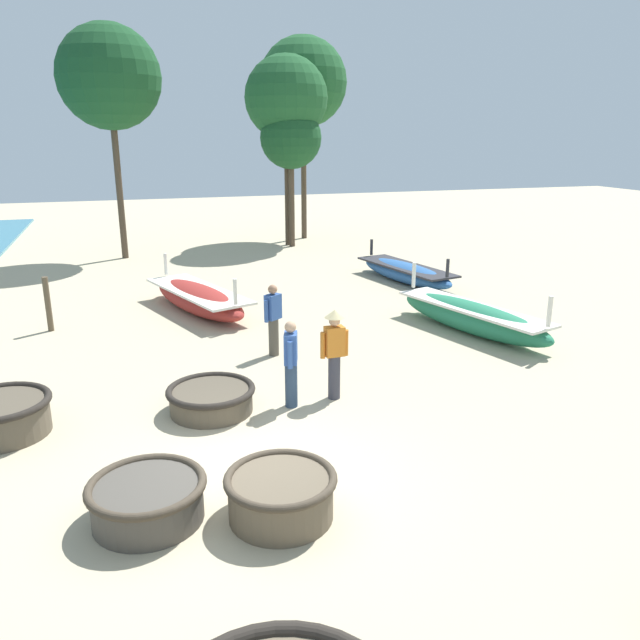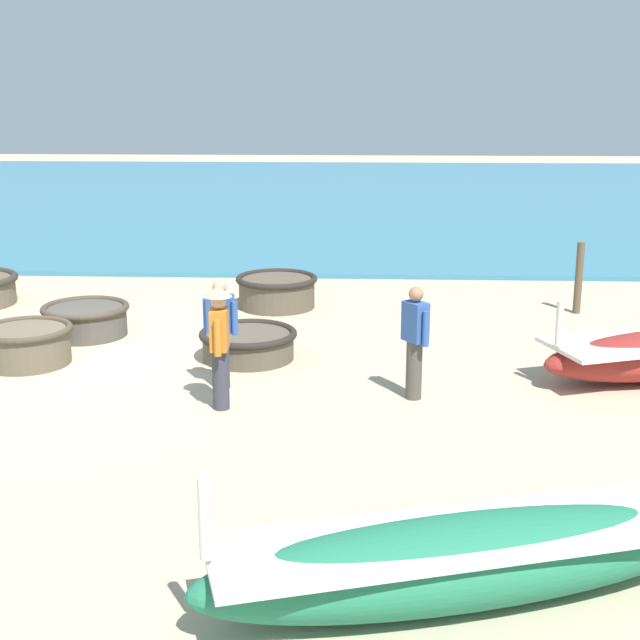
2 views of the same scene
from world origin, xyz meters
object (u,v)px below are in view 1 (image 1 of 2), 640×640
at_px(fisherman_with_hat, 291,362).
at_px(tree_leftmost, 109,78).
at_px(mooring_post_mid_beach, 48,304).
at_px(coracle_nearest, 147,499).
at_px(tree_rightmost, 291,139).
at_px(coracle_far_left, 211,398).
at_px(long_boat_white_hull, 198,298).
at_px(fisherman_standing_right, 273,318).
at_px(tree_tall_back, 286,98).
at_px(coracle_tilted, 1,415).
at_px(fisherman_standing_left, 334,348).
at_px(long_boat_blue_hull, 472,317).
at_px(long_boat_red_hull, 406,272).
at_px(tree_left_mid, 303,82).
at_px(coracle_front_left, 281,494).

bearing_deg(fisherman_with_hat, tree_leftmost, 99.74).
height_order(fisherman_with_hat, mooring_post_mid_beach, fisherman_with_hat).
xyz_separation_m(coracle_nearest, tree_rightmost, (6.80, 18.41, 4.12)).
relative_size(coracle_far_left, long_boat_white_hull, 0.33).
xyz_separation_m(fisherman_standing_right, tree_tall_back, (3.83, 13.39, 5.14)).
distance_m(coracle_far_left, coracle_tilted, 3.31).
relative_size(coracle_far_left, fisherman_with_hat, 0.98).
xyz_separation_m(fisherman_standing_left, mooring_post_mid_beach, (-5.31, 5.89, -0.29)).
bearing_deg(coracle_tilted, long_boat_blue_hull, 13.87).
bearing_deg(tree_leftmost, long_boat_red_hull, -38.83).
relative_size(fisherman_with_hat, fisherman_standing_left, 0.94).
relative_size(fisherman_with_hat, tree_left_mid, 0.18).
height_order(coracle_front_left, coracle_far_left, coracle_front_left).
bearing_deg(long_boat_white_hull, tree_rightmost, 60.84).
xyz_separation_m(coracle_front_left, long_boat_red_hull, (7.00, 11.36, -0.00)).
height_order(fisherman_standing_right, tree_left_mid, tree_left_mid).
height_order(coracle_nearest, tree_tall_back, tree_tall_back).
height_order(coracle_front_left, fisherman_with_hat, fisherman_with_hat).
bearing_deg(coracle_far_left, mooring_post_mid_beach, 118.07).
height_order(long_boat_white_hull, tree_left_mid, tree_left_mid).
height_order(mooring_post_mid_beach, tree_rightmost, tree_rightmost).
xyz_separation_m(long_boat_red_hull, fisherman_with_hat, (-6.02, -8.19, 0.52)).
bearing_deg(long_boat_white_hull, coracle_front_left, -91.00).
height_order(fisherman_standing_left, tree_tall_back, tree_tall_back).
bearing_deg(tree_leftmost, coracle_tilted, -98.03).
distance_m(tree_left_mid, tree_leftmost, 8.30).
relative_size(coracle_nearest, tree_leftmost, 0.18).
distance_m(coracle_nearest, fisherman_with_hat, 3.79).
xyz_separation_m(fisherman_with_hat, tree_tall_back, (4.16, 16.07, 5.14)).
height_order(fisherman_standing_right, tree_rightmost, tree_rightmost).
xyz_separation_m(coracle_tilted, fisherman_standing_right, (5.01, 2.33, 0.50)).
xyz_separation_m(coracle_tilted, tree_tall_back, (8.84, 15.72, 5.65)).
bearing_deg(tree_tall_back, long_boat_white_hull, -117.81).
bearing_deg(fisherman_standing_right, long_boat_white_hull, 105.95).
distance_m(coracle_far_left, tree_tall_back, 17.75).
height_order(long_boat_white_hull, mooring_post_mid_beach, mooring_post_mid_beach).
height_order(coracle_front_left, fisherman_standing_left, fisherman_standing_left).
xyz_separation_m(long_boat_red_hull, tree_tall_back, (-1.87, 7.88, 5.66)).
bearing_deg(fisherman_standing_right, coracle_nearest, -118.19).
height_order(coracle_nearest, fisherman_standing_right, fisherman_standing_right).
distance_m(fisherman_with_hat, tree_rightmost, 16.63).
height_order(coracle_far_left, tree_rightmost, tree_rightmost).
xyz_separation_m(long_boat_blue_hull, tree_leftmost, (-7.86, 12.33, 6.14)).
distance_m(long_boat_red_hull, long_boat_white_hull, 7.01).
xyz_separation_m(long_boat_white_hull, long_boat_blue_hull, (6.07, -3.84, 0.02)).
relative_size(coracle_far_left, tree_leftmost, 0.18).
distance_m(coracle_front_left, long_boat_white_hull, 9.82).
bearing_deg(tree_tall_back, tree_left_mid, 53.06).
bearing_deg(coracle_far_left, tree_left_mid, 68.96).
bearing_deg(mooring_post_mid_beach, coracle_tilted, -92.15).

